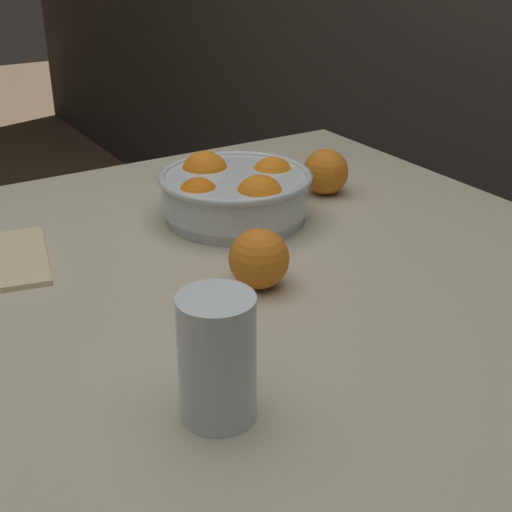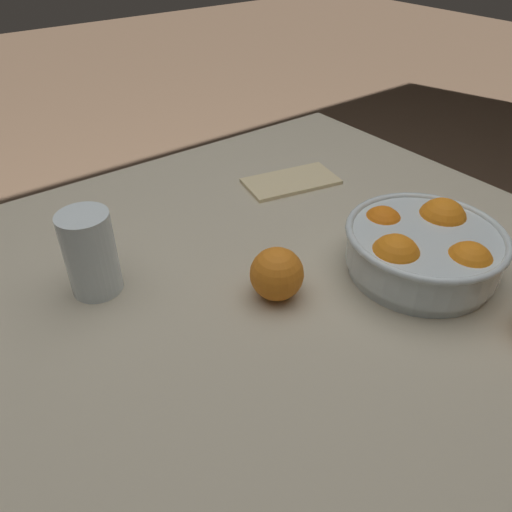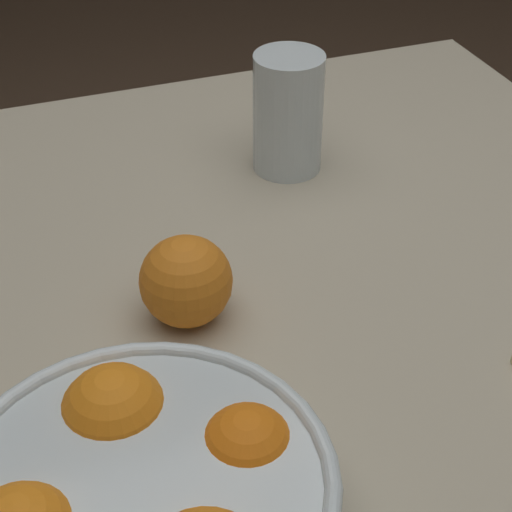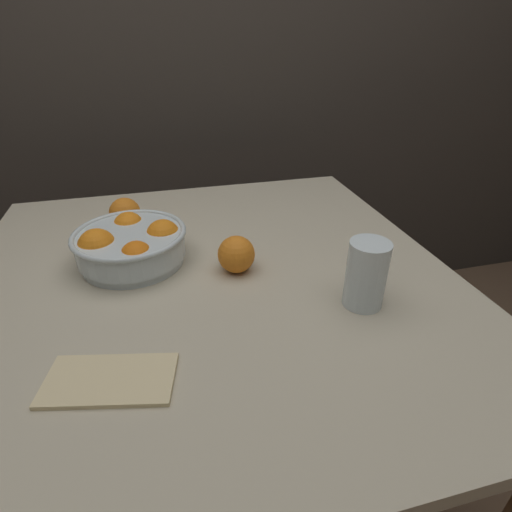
{
  "view_description": "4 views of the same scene",
  "coord_description": "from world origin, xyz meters",
  "px_view_note": "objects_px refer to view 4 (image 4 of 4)",
  "views": [
    {
      "loc": [
        0.8,
        -0.46,
        1.23
      ],
      "look_at": [
        0.06,
        -0.0,
        0.81
      ],
      "focal_mm": 50.0,
      "sensor_mm": 36.0,
      "label": 1
    },
    {
      "loc": [
        0.44,
        0.46,
        1.27
      ],
      "look_at": [
        0.09,
        -0.02,
        0.84
      ],
      "focal_mm": 35.0,
      "sensor_mm": 36.0,
      "label": 2
    },
    {
      "loc": [
        -0.51,
        0.14,
        1.27
      ],
      "look_at": [
        0.06,
        -0.07,
        0.81
      ],
      "focal_mm": 60.0,
      "sensor_mm": 36.0,
      "label": 3
    },
    {
      "loc": [
        -0.09,
        -0.76,
        1.24
      ],
      "look_at": [
        0.09,
        -0.08,
        0.84
      ],
      "focal_mm": 28.0,
      "sensor_mm": 36.0,
      "label": 4
    }
  ],
  "objects_px": {
    "fruit_bowl": "(131,244)",
    "orange_loose_near_bowl": "(125,213)",
    "juice_glass": "(366,277)",
    "orange_loose_front": "(236,254)"
  },
  "relations": [
    {
      "from": "juice_glass",
      "to": "orange_loose_front",
      "type": "height_order",
      "value": "juice_glass"
    },
    {
      "from": "fruit_bowl",
      "to": "orange_loose_front",
      "type": "height_order",
      "value": "fruit_bowl"
    },
    {
      "from": "fruit_bowl",
      "to": "juice_glass",
      "type": "xyz_separation_m",
      "value": [
        0.44,
        -0.28,
        0.01
      ]
    },
    {
      "from": "fruit_bowl",
      "to": "orange_loose_near_bowl",
      "type": "bearing_deg",
      "value": 95.57
    },
    {
      "from": "fruit_bowl",
      "to": "orange_loose_near_bowl",
      "type": "xyz_separation_m",
      "value": [
        -0.02,
        0.2,
        -0.01
      ]
    },
    {
      "from": "juice_glass",
      "to": "orange_loose_near_bowl",
      "type": "relative_size",
      "value": 1.64
    },
    {
      "from": "orange_loose_near_bowl",
      "to": "orange_loose_front",
      "type": "xyz_separation_m",
      "value": [
        0.25,
        -0.3,
        0.0
      ]
    },
    {
      "from": "fruit_bowl",
      "to": "orange_loose_near_bowl",
      "type": "height_order",
      "value": "fruit_bowl"
    },
    {
      "from": "fruit_bowl",
      "to": "orange_loose_front",
      "type": "relative_size",
      "value": 3.06
    },
    {
      "from": "fruit_bowl",
      "to": "orange_loose_near_bowl",
      "type": "distance_m",
      "value": 0.2
    }
  ]
}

